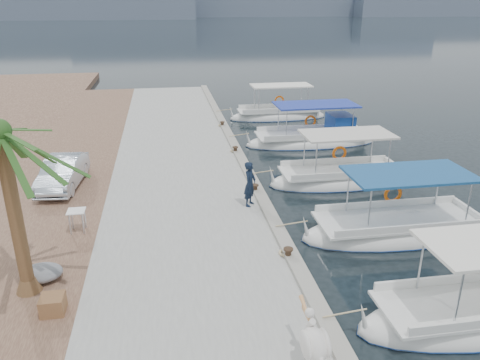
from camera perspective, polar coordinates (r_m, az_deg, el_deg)
name	(u,v)px	position (r m, az deg, el deg)	size (l,w,h in m)	color
ground	(272,220)	(17.10, 3.93, -4.91)	(400.00, 400.00, 0.00)	black
concrete_quay	(182,171)	(21.21, -7.04, 1.04)	(6.00, 40.00, 0.50)	#999994
quay_curb	(243,162)	(21.37, 0.38, 2.25)	(0.44, 40.00, 0.12)	gray
cobblestone_strip	(67,178)	(21.65, -20.37, 0.24)	(4.00, 40.00, 0.50)	brown
fishing_caique_b	(397,231)	(16.93, 18.59, -5.87)	(6.77, 2.41, 2.83)	white
fishing_caique_c	(340,180)	(20.87, 12.08, 0.01)	(6.34, 2.25, 2.83)	white
fishing_caique_d	(312,140)	(26.25, 8.82, 4.79)	(7.32, 2.40, 2.83)	white
fishing_caique_e	(278,116)	(31.74, 4.64, 7.73)	(6.54, 1.99, 2.83)	white
mooring_bollards	(255,188)	(18.08, 1.84, -0.95)	(0.28, 20.28, 0.33)	black
pelican	(314,342)	(10.06, 9.04, -18.93)	(0.50, 1.44, 1.13)	tan
fisherman	(250,184)	(16.74, 1.22, -0.48)	(0.60, 0.40, 1.65)	black
parked_car	(63,172)	(19.77, -20.81, 0.86)	(1.27, 3.65, 1.20)	silver
wooden_crate	(53,305)	(12.36, -21.85, -13.91)	(0.55, 0.55, 0.44)	brown
tarp_bundle	(42,273)	(13.76, -23.04, -10.38)	(1.10, 0.90, 0.40)	slate
folding_table	(77,216)	(15.87, -19.28, -4.22)	(0.55, 0.55, 0.73)	silver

